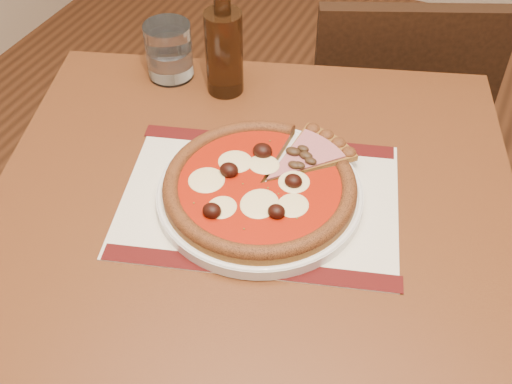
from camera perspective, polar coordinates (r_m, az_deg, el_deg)
table at (r=1.02m, az=-0.47°, el=-5.94°), size 1.01×1.01×0.75m
chair_far at (r=1.59m, az=11.61°, el=6.32°), size 0.51×0.51×0.82m
placemat at (r=0.97m, az=0.33°, el=-0.64°), size 0.48×0.40×0.00m
plate at (r=0.96m, az=0.34°, el=-0.22°), size 0.31×0.31×0.02m
pizza at (r=0.95m, az=0.32°, el=0.61°), size 0.29×0.29×0.04m
ham_slice at (r=0.99m, az=5.41°, el=2.79°), size 0.11×0.15×0.02m
water_glass at (r=1.20m, az=-7.74°, el=12.33°), size 0.10×0.10×0.10m
bottle at (r=1.13m, az=-2.86°, el=12.65°), size 0.07×0.07×0.22m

